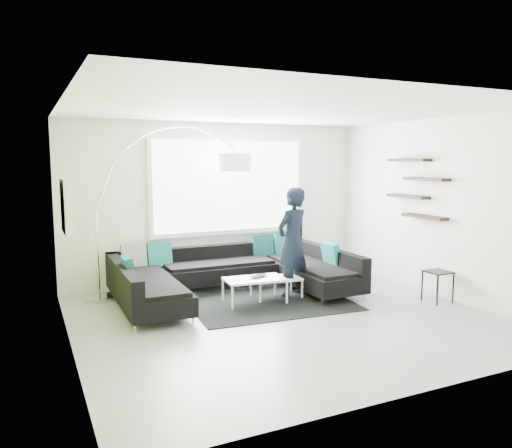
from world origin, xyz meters
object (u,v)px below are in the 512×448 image
(sectional_sofa, at_px, (234,275))
(person, at_px, (292,242))
(coffee_table, at_px, (266,288))
(side_table, at_px, (437,287))
(laptop, at_px, (261,277))
(arc_lamp, at_px, (96,213))

(sectional_sofa, relative_size, person, 2.10)
(coffee_table, distance_m, side_table, 2.61)
(side_table, height_order, person, person)
(laptop, bearing_deg, side_table, -51.63)
(coffee_table, distance_m, laptop, 0.24)
(sectional_sofa, bearing_deg, arc_lamp, 159.90)
(arc_lamp, relative_size, laptop, 7.00)
(sectional_sofa, bearing_deg, person, -20.50)
(arc_lamp, height_order, person, arc_lamp)
(person, bearing_deg, coffee_table, -13.15)
(sectional_sofa, height_order, coffee_table, sectional_sofa)
(arc_lamp, bearing_deg, person, -11.40)
(sectional_sofa, relative_size, arc_lamp, 1.35)
(side_table, bearing_deg, laptop, 154.85)
(arc_lamp, bearing_deg, coffee_table, -16.73)
(coffee_table, distance_m, person, 0.84)
(sectional_sofa, relative_size, coffee_table, 3.13)
(coffee_table, bearing_deg, laptop, -145.84)
(coffee_table, xyz_separation_m, person, (0.50, 0.07, 0.67))
(sectional_sofa, bearing_deg, laptop, -60.72)
(arc_lamp, relative_size, side_table, 5.61)
(sectional_sofa, distance_m, person, 1.06)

